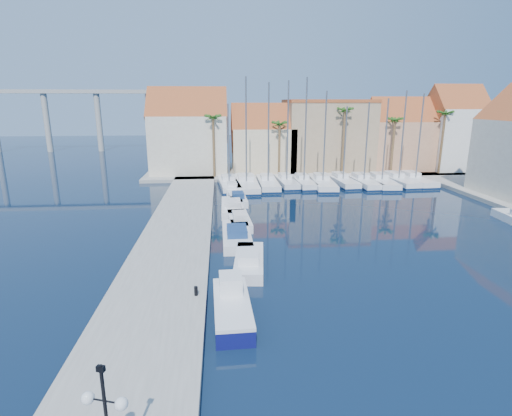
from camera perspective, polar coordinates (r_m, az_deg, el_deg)
The scene contains 35 objects.
ground at distance 22.65m, azimuth 8.68°, elevation -15.99°, with size 260.00×260.00×0.00m, color black.
quay_west at distance 34.49m, azimuth -11.52°, elevation -4.57°, with size 6.00×77.00×0.50m, color gray.
shore_north at distance 69.42m, azimuth 7.50°, elevation 5.37°, with size 54.00×16.00×0.50m, color gray.
lamp_post at distance 13.19m, azimuth -20.73°, elevation -25.34°, with size 1.37×0.69×4.17m.
bollard at distance 24.30m, azimuth -8.57°, elevation -11.64°, with size 0.22×0.22×0.55m, color black.
fishing_boat at distance 22.74m, azimuth -3.46°, elevation -13.72°, with size 2.15×5.93×2.05m.
motorboat_west_0 at distance 28.93m, azimuth -0.98°, elevation -7.58°, with size 2.65×6.45×1.40m.
motorboat_west_1 at distance 34.39m, azimuth -2.79°, elevation -3.88°, with size 2.41×7.41×1.40m.
motorboat_west_2 at distance 38.69m, azimuth -2.39°, elevation -1.73°, with size 2.27×6.14×1.40m.
motorboat_west_3 at distance 43.61m, azimuth -3.36°, elevation 0.17°, with size 2.44×7.44×1.40m.
motorboat_west_4 at distance 47.25m, azimuth -2.61°, elevation 1.33°, with size 2.13×5.90×1.40m.
motorboat_west_5 at distance 53.16m, azimuth -3.46°, elevation 2.85°, with size 1.98×5.50×1.40m.
motorboat_west_6 at distance 58.27m, azimuth -3.25°, elevation 3.92°, with size 1.87×5.34×1.40m.
sailboat_0 at distance 55.70m, azimuth -3.90°, elevation 3.47°, with size 3.31×9.77×11.38m.
sailboat_1 at distance 55.97m, azimuth -1.42°, elevation 3.56°, with size 3.12×11.74×14.83m.
sailboat_2 at distance 56.21m, azimuth 1.68°, elevation 3.64°, with size 2.65×9.79×14.12m.
sailboat_3 at distance 57.21m, azimuth 4.31°, elevation 3.84°, with size 2.65×8.54×14.38m.
sailboat_4 at distance 57.23m, azimuth 6.74°, elevation 3.79°, with size 2.58×8.52×14.78m.
sailboat_5 at distance 57.42m, azimuth 9.42°, elevation 3.65°, with size 3.59×10.66×13.02m.
sailboat_6 at distance 59.11m, azimuth 12.14°, elevation 3.83°, with size 2.95×9.17×11.03m.
sailboat_7 at distance 59.26m, azimuth 14.95°, elevation 3.69°, with size 2.90×9.52×11.57m.
sailboat_8 at distance 60.08m, azimuth 17.37°, elevation 3.66°, with size 3.31×10.09×12.08m.
sailboat_9 at distance 61.92m, azimuth 19.45°, elevation 3.83°, with size 3.31×9.80×13.14m.
sailboat_10 at distance 63.17m, azimuth 21.56°, elevation 3.83°, with size 3.02×9.86×12.75m.
building_0 at distance 66.22m, azimuth -9.55°, elevation 10.31°, with size 12.30×9.00×13.50m.
building_1 at distance 66.50m, azimuth 1.00°, elevation 9.47°, with size 10.30×8.00×11.00m.
building_2 at distance 69.41m, azimuth 10.13°, elevation 10.27°, with size 14.20×10.20×11.50m.
building_3 at distance 72.56m, azimuth 19.64°, elevation 9.52°, with size 10.30×8.00×12.00m.
building_4 at distance 75.78m, azimuth 26.32°, elevation 9.89°, with size 8.30×8.00×14.00m.
palm_0 at distance 60.90m, azimuth -6.17°, elevation 12.46°, with size 2.60×2.60×10.15m.
palm_1 at distance 61.59m, azimuth 3.40°, elevation 11.66°, with size 2.60×2.60×9.15m.
palm_2 at distance 63.74m, azimuth 12.59°, elevation 13.14°, with size 2.60×2.60×11.15m.
palm_3 at distance 66.61m, azimuth 19.24°, elevation 11.53°, with size 2.60×2.60×9.65m.
palm_4 at distance 70.20m, azimuth 25.40°, elevation 11.84°, with size 2.60×2.60×10.65m.
viaduct at distance 106.46m, azimuth -24.39°, elevation 12.88°, with size 48.00×2.20×14.45m.
Camera 1 is at (-4.96, -18.84, 11.55)m, focal length 28.00 mm.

